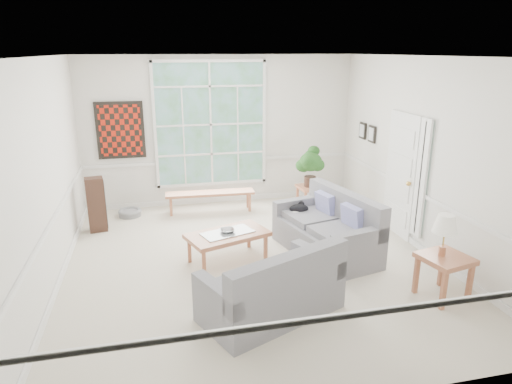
# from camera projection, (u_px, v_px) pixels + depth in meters

# --- Properties ---
(floor) EXTENTS (5.50, 6.00, 0.01)m
(floor) POSITION_uv_depth(u_px,v_px,m) (253.00, 262.00, 6.92)
(floor) COLOR beige
(floor) RESTS_ON ground
(ceiling) EXTENTS (5.50, 6.00, 0.02)m
(ceiling) POSITION_uv_depth(u_px,v_px,m) (252.00, 56.00, 6.02)
(ceiling) COLOR white
(ceiling) RESTS_ON ground
(wall_back) EXTENTS (5.50, 0.02, 3.00)m
(wall_back) POSITION_uv_depth(u_px,v_px,m) (220.00, 131.00, 9.26)
(wall_back) COLOR silver
(wall_back) RESTS_ON ground
(wall_front) EXTENTS (5.50, 0.02, 3.00)m
(wall_front) POSITION_uv_depth(u_px,v_px,m) (332.00, 255.00, 3.68)
(wall_front) COLOR silver
(wall_front) RESTS_ON ground
(wall_left) EXTENTS (0.02, 6.00, 3.00)m
(wall_left) POSITION_uv_depth(u_px,v_px,m) (45.00, 178.00, 5.88)
(wall_left) COLOR silver
(wall_left) RESTS_ON ground
(wall_right) EXTENTS (0.02, 6.00, 3.00)m
(wall_right) POSITION_uv_depth(u_px,v_px,m) (425.00, 157.00, 7.06)
(wall_right) COLOR silver
(wall_right) RESTS_ON ground
(window_back) EXTENTS (2.30, 0.08, 2.40)m
(window_back) POSITION_uv_depth(u_px,v_px,m) (211.00, 124.00, 9.14)
(window_back) COLOR white
(window_back) RESTS_ON wall_back
(entry_door) EXTENTS (0.08, 0.90, 2.10)m
(entry_door) POSITION_uv_depth(u_px,v_px,m) (400.00, 175.00, 7.74)
(entry_door) COLOR white
(entry_door) RESTS_ON floor
(door_sidelight) EXTENTS (0.08, 0.26, 1.90)m
(door_sidelight) POSITION_uv_depth(u_px,v_px,m) (422.00, 179.00, 7.13)
(door_sidelight) COLOR white
(door_sidelight) RESTS_ON wall_right
(wall_art) EXTENTS (0.90, 0.06, 1.10)m
(wall_art) POSITION_uv_depth(u_px,v_px,m) (120.00, 130.00, 8.77)
(wall_art) COLOR maroon
(wall_art) RESTS_ON wall_back
(wall_frame_near) EXTENTS (0.04, 0.26, 0.32)m
(wall_frame_near) POSITION_uv_depth(u_px,v_px,m) (371.00, 134.00, 8.66)
(wall_frame_near) COLOR black
(wall_frame_near) RESTS_ON wall_right
(wall_frame_far) EXTENTS (0.04, 0.26, 0.32)m
(wall_frame_far) POSITION_uv_depth(u_px,v_px,m) (362.00, 131.00, 9.03)
(wall_frame_far) COLOR black
(wall_frame_far) RESTS_ON wall_right
(loveseat_right) EXTENTS (1.33, 1.96, 0.97)m
(loveseat_right) POSITION_uv_depth(u_px,v_px,m) (326.00, 225.00, 7.09)
(loveseat_right) COLOR gray
(loveseat_right) RESTS_ON floor
(loveseat_front) EXTENTS (1.88, 1.46, 0.90)m
(loveseat_front) POSITION_uv_depth(u_px,v_px,m) (271.00, 280.00, 5.44)
(loveseat_front) COLOR gray
(loveseat_front) RESTS_ON floor
(coffee_table) EXTENTS (1.35, 1.01, 0.45)m
(coffee_table) POSITION_uv_depth(u_px,v_px,m) (228.00, 247.00, 6.93)
(coffee_table) COLOR #AD6444
(coffee_table) RESTS_ON floor
(pewter_bowl) EXTENTS (0.29, 0.29, 0.07)m
(pewter_bowl) POSITION_uv_depth(u_px,v_px,m) (227.00, 230.00, 6.87)
(pewter_bowl) COLOR gray
(pewter_bowl) RESTS_ON coffee_table
(window_bench) EXTENTS (1.75, 0.42, 0.40)m
(window_bench) POSITION_uv_depth(u_px,v_px,m) (210.00, 202.00, 9.02)
(window_bench) COLOR #AD6444
(window_bench) RESTS_ON floor
(end_table) EXTENTS (0.53, 0.53, 0.48)m
(end_table) POSITION_uv_depth(u_px,v_px,m) (310.00, 197.00, 9.17)
(end_table) COLOR #AD6444
(end_table) RESTS_ON floor
(houseplant) EXTENTS (0.52, 0.52, 0.82)m
(houseplant) POSITION_uv_depth(u_px,v_px,m) (311.00, 166.00, 8.95)
(houseplant) COLOR #204D1B
(houseplant) RESTS_ON end_table
(side_table) EXTENTS (0.68, 0.68, 0.58)m
(side_table) POSITION_uv_depth(u_px,v_px,m) (443.00, 277.00, 5.87)
(side_table) COLOR #AD6444
(side_table) RESTS_ON floor
(table_lamp) EXTENTS (0.41, 0.41, 0.55)m
(table_lamp) POSITION_uv_depth(u_px,v_px,m) (444.00, 235.00, 5.73)
(table_lamp) COLOR white
(table_lamp) RESTS_ON side_table
(pet_bed) EXTENTS (0.52, 0.52, 0.13)m
(pet_bed) POSITION_uv_depth(u_px,v_px,m) (130.00, 213.00, 8.83)
(pet_bed) COLOR gray
(pet_bed) RESTS_ON floor
(floor_speaker) EXTENTS (0.34, 0.28, 0.98)m
(floor_speaker) POSITION_uv_depth(u_px,v_px,m) (96.00, 205.00, 7.99)
(floor_speaker) COLOR #382219
(floor_speaker) RESTS_ON floor
(cat) EXTENTS (0.34, 0.25, 0.15)m
(cat) POSITION_uv_depth(u_px,v_px,m) (299.00, 208.00, 7.55)
(cat) COLOR black
(cat) RESTS_ON loveseat_right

